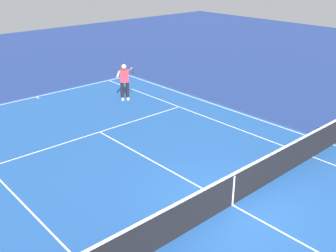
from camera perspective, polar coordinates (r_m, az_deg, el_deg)
ground_plane at (r=10.76m, az=9.25°, el=-11.21°), size 60.00×60.00×0.00m
court_slab at (r=10.76m, az=9.25°, el=-11.20°), size 24.20×11.40×0.00m
court_line_markings at (r=10.76m, az=9.25°, el=-11.19°), size 23.85×11.05×0.01m
tennis_net at (r=10.49m, az=9.42°, el=-8.99°), size 0.10×11.70×1.08m
tennis_player_near at (r=18.14m, az=-6.29°, el=6.65°), size 1.18×0.75×1.70m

